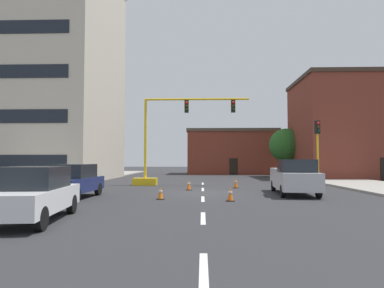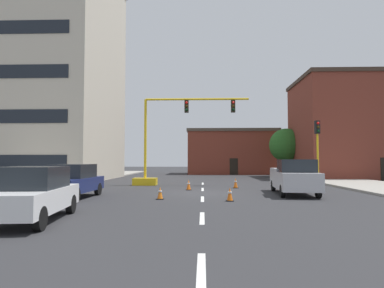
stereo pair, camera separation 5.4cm
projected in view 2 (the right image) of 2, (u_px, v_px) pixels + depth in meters
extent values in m
plane|color=#2D2D30|center=(203.00, 193.00, 19.74)|extent=(160.00, 160.00, 0.00)
cube|color=#9E998E|center=(53.00, 182.00, 28.14)|extent=(6.00, 56.00, 0.14)
cube|color=#9E998E|center=(357.00, 183.00, 27.31)|extent=(6.00, 56.00, 0.14)
cube|color=silver|center=(201.00, 273.00, 5.76)|extent=(0.16, 2.40, 0.01)
cube|color=silver|center=(202.00, 218.00, 11.25)|extent=(0.16, 2.40, 0.01)
cube|color=silver|center=(202.00, 199.00, 16.74)|extent=(0.16, 2.40, 0.01)
cube|color=silver|center=(203.00, 189.00, 22.23)|extent=(0.16, 2.40, 0.01)
cube|color=silver|center=(203.00, 184.00, 27.72)|extent=(0.16, 2.40, 0.01)
cube|color=beige|center=(40.00, 72.00, 33.99)|extent=(14.15, 13.98, 21.82)
cube|color=brown|center=(231.00, 153.00, 48.03)|extent=(12.25, 7.34, 5.85)
cube|color=#4C4238|center=(231.00, 132.00, 48.18)|extent=(12.55, 7.64, 0.40)
cube|color=black|center=(234.00, 167.00, 44.25)|extent=(1.10, 0.06, 2.20)
cube|color=brown|center=(362.00, 130.00, 36.74)|extent=(13.70, 9.51, 10.56)
cube|color=#3D2D23|center=(360.00, 81.00, 37.00)|extent=(14.00, 9.81, 0.40)
cube|color=yellow|center=(145.00, 182.00, 26.12)|extent=(1.80, 1.20, 0.55)
cylinder|color=yellow|center=(145.00, 139.00, 26.28)|extent=(0.20, 0.20, 6.20)
cylinder|color=yellow|center=(197.00, 99.00, 26.30)|extent=(8.12, 0.16, 0.16)
cube|color=black|center=(187.00, 107.00, 26.30)|extent=(0.32, 0.36, 0.95)
sphere|color=red|center=(186.00, 103.00, 26.12)|extent=(0.20, 0.20, 0.20)
sphere|color=#38280A|center=(186.00, 106.00, 26.11)|extent=(0.20, 0.20, 0.20)
sphere|color=black|center=(186.00, 110.00, 26.09)|extent=(0.20, 0.20, 0.20)
cube|color=black|center=(233.00, 106.00, 26.18)|extent=(0.32, 0.36, 0.95)
sphere|color=red|center=(233.00, 102.00, 26.00)|extent=(0.20, 0.20, 0.20)
sphere|color=#38280A|center=(233.00, 106.00, 25.99)|extent=(0.20, 0.20, 0.20)
sphere|color=black|center=(233.00, 110.00, 25.97)|extent=(0.20, 0.20, 0.20)
cylinder|color=yellow|center=(318.00, 154.00, 24.02)|extent=(0.14, 0.14, 4.80)
cube|color=black|center=(317.00, 127.00, 24.11)|extent=(0.32, 0.36, 0.95)
sphere|color=red|center=(318.00, 123.00, 23.94)|extent=(0.20, 0.20, 0.20)
sphere|color=#38280A|center=(318.00, 127.00, 23.92)|extent=(0.20, 0.20, 0.20)
sphere|color=black|center=(318.00, 131.00, 23.91)|extent=(0.20, 0.20, 0.20)
cylinder|color=brown|center=(286.00, 167.00, 40.13)|extent=(0.36, 0.36, 2.26)
sphere|color=#286023|center=(286.00, 145.00, 40.25)|extent=(4.03, 4.03, 4.03)
cube|color=#BCBCC1|center=(293.00, 180.00, 19.10)|extent=(2.41, 5.54, 0.95)
cube|color=#1E2328|center=(296.00, 166.00, 18.24)|extent=(1.97, 1.94, 0.70)
cube|color=#BCBCC1|center=(290.00, 170.00, 20.30)|extent=(2.21, 2.95, 0.16)
cylinder|color=black|center=(318.00, 191.00, 17.15)|extent=(0.27, 0.70, 0.68)
cylinder|color=black|center=(283.00, 191.00, 17.35)|extent=(0.27, 0.70, 0.68)
cylinder|color=black|center=(303.00, 186.00, 20.80)|extent=(0.27, 0.70, 0.68)
cylinder|color=black|center=(273.00, 186.00, 21.00)|extent=(0.27, 0.70, 0.68)
cube|color=navy|center=(72.00, 185.00, 17.12)|extent=(1.98, 4.55, 0.70)
cube|color=#1E2328|center=(73.00, 171.00, 17.25)|extent=(1.77, 2.35, 0.70)
cylinder|color=black|center=(69.00, 189.00, 18.68)|extent=(0.24, 0.69, 0.68)
cylinder|color=black|center=(98.00, 189.00, 18.58)|extent=(0.24, 0.69, 0.68)
cylinder|color=black|center=(41.00, 195.00, 15.63)|extent=(0.24, 0.69, 0.68)
cylinder|color=black|center=(75.00, 195.00, 15.53)|extent=(0.24, 0.69, 0.68)
cube|color=white|center=(31.00, 200.00, 10.65)|extent=(2.35, 4.68, 0.70)
cube|color=#1E2328|center=(33.00, 177.00, 10.78)|extent=(1.95, 2.48, 0.70)
cylinder|color=black|center=(24.00, 205.00, 12.09)|extent=(0.30, 0.70, 0.68)
cylinder|color=black|center=(71.00, 204.00, 12.22)|extent=(0.30, 0.70, 0.68)
cylinder|color=black|center=(40.00, 219.00, 9.17)|extent=(0.30, 0.70, 0.68)
cube|color=black|center=(236.00, 188.00, 23.26)|extent=(0.36, 0.36, 0.04)
cone|color=orange|center=(236.00, 183.00, 23.28)|extent=(0.28, 0.28, 0.69)
cylinder|color=white|center=(236.00, 181.00, 23.28)|extent=(0.19, 0.19, 0.08)
cube|color=black|center=(160.00, 199.00, 16.59)|extent=(0.36, 0.36, 0.04)
cone|color=orange|center=(160.00, 193.00, 16.60)|extent=(0.28, 0.28, 0.59)
cylinder|color=white|center=(160.00, 191.00, 16.61)|extent=(0.19, 0.19, 0.08)
cube|color=black|center=(230.00, 201.00, 15.83)|extent=(0.36, 0.36, 0.04)
cone|color=orange|center=(230.00, 194.00, 15.85)|extent=(0.28, 0.28, 0.62)
cylinder|color=white|center=(230.00, 192.00, 15.85)|extent=(0.19, 0.19, 0.08)
cube|color=black|center=(189.00, 190.00, 21.74)|extent=(0.36, 0.36, 0.04)
cone|color=orange|center=(189.00, 185.00, 21.76)|extent=(0.28, 0.28, 0.64)
cylinder|color=white|center=(189.00, 183.00, 21.76)|extent=(0.19, 0.19, 0.08)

